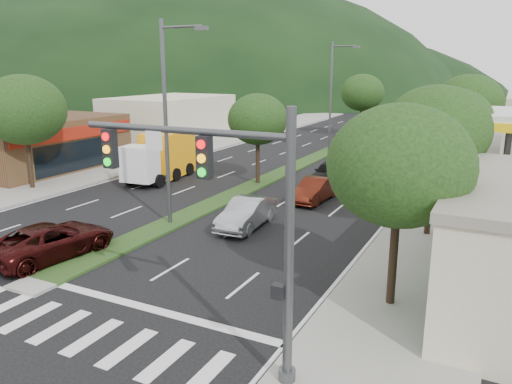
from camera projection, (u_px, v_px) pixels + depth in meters
The scene contains 26 objects.
ground at pixel (42, 283), 18.59m from camera, with size 160.00×160.00×0.00m, color black.
sidewalk_right at pixel (463, 181), 34.74m from camera, with size 5.00×90.00×0.15m, color gray.
sidewalk_left at pixel (166, 153), 45.89m from camera, with size 6.00×90.00×0.15m, color gray.
median at pixel (310, 160), 42.80m from camera, with size 1.60×56.00×0.12m, color #223D16.
traffic_signal at pixel (230, 201), 12.17m from camera, with size 6.12×0.40×7.00m.
shop_left at pixel (31, 143), 39.15m from camera, with size 10.15×12.00×4.00m.
bldg_left_far at pixel (170, 117), 55.75m from camera, with size 9.00×14.00×4.60m, color beige.
hill_far at pixel (156, 93), 148.76m from camera, with size 176.00×132.00×82.00m, color black.
tree_r_a at pixel (400, 166), 15.62m from camera, with size 4.60×4.60×6.63m.
tree_r_b at pixel (436, 131), 22.49m from camera, with size 4.80×4.80×6.94m.
tree_r_c at pixel (454, 120), 29.48m from camera, with size 4.40×4.40×6.48m.
tree_r_d at pixel (469, 102), 38.03m from camera, with size 5.00×5.00×7.17m.
tree_r_e at pixel (477, 99), 46.76m from camera, with size 4.60×4.60×6.71m.
tree_med_near at pixel (258, 119), 33.08m from camera, with size 4.00×4.00×6.02m.
tree_med_far at pixel (362, 93), 55.44m from camera, with size 4.80×4.80×6.94m.
tree_l_a at pixel (24, 110), 31.44m from camera, with size 5.20×5.20×7.25m.
streetlight_near at pixel (169, 115), 24.05m from camera, with size 2.60×0.25×10.00m.
streetlight_mid at pixel (333, 92), 45.69m from camera, with size 2.60×0.25×10.00m.
sedan_silver at pixel (246, 213), 24.87m from camera, with size 1.55×4.45×1.47m, color #9D9FA4.
suv_maroon at pixel (52, 241), 20.92m from camera, with size 2.49×5.39×1.50m, color black.
car_queue_a at pixel (330, 172), 34.37m from camera, with size 1.79×4.45×1.52m, color black.
car_queue_b at pixel (349, 161), 38.75m from camera, with size 1.97×4.84×1.41m, color #525257.
car_queue_c at pixel (315, 190), 29.72m from camera, with size 1.47×4.21×1.39m, color #51190D.
car_queue_d at pixel (422, 155), 41.03m from camera, with size 2.46×5.34×1.48m, color black.
box_truck at pixel (163, 157), 35.48m from camera, with size 3.22×6.91×3.30m.
motorhome at pixel (399, 144), 39.72m from camera, with size 3.77×9.16×3.41m.
Camera 1 is at (14.89, -11.73, 7.85)m, focal length 35.00 mm.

